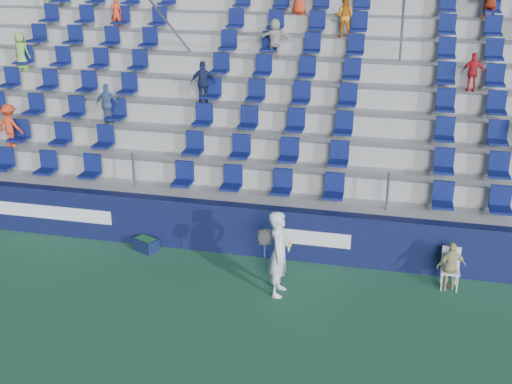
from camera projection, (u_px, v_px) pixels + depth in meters
The scene contains 7 objects.
ground at pixel (213, 328), 12.12m from camera, with size 70.00×70.00×0.00m, color #29613F.
sponsor_wall at pixel (251, 230), 14.75m from camera, with size 24.00×0.32×1.20m.
grandstand at pixel (291, 110), 18.77m from camera, with size 24.00×8.17×6.63m.
tennis_player at pixel (279, 253), 12.98m from camera, with size 0.69×0.68×1.84m.
line_judge_chair at pixel (450, 265), 13.41m from camera, with size 0.39×0.40×0.88m.
line_judge at pixel (451, 266), 13.27m from camera, with size 0.63×0.26×1.07m, color tan.
ball_bin at pixel (146, 244), 15.05m from camera, with size 0.66×0.56×0.31m.
Camera 1 is at (3.09, -9.83, 6.94)m, focal length 45.00 mm.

